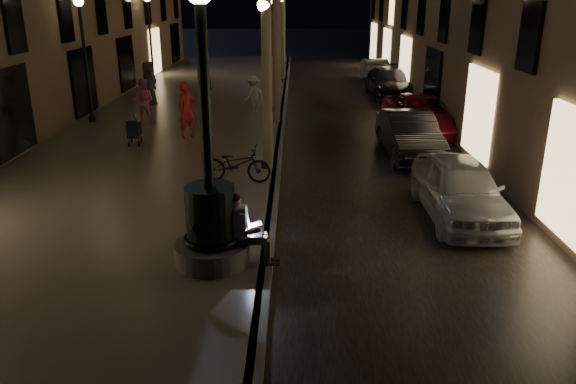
{
  "coord_description": "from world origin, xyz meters",
  "views": [
    {
      "loc": [
        0.55,
        -7.46,
        4.99
      ],
      "look_at": [
        0.4,
        3.0,
        1.24
      ],
      "focal_mm": 35.0,
      "sensor_mm": 36.0,
      "label": 1
    }
  ],
  "objects_px": {
    "lamp_curb_a": "(265,60)",
    "car_front": "(460,189)",
    "pedestrian_red": "(187,110)",
    "pedestrian_white": "(253,95)",
    "pedestrian_blue": "(206,87)",
    "lamp_left_b": "(83,41)",
    "pedestrian_pink": "(143,101)",
    "seated_man_laptop": "(244,227)",
    "lamp_curb_d": "(284,19)",
    "lamp_curb_b": "(275,37)",
    "pedestrian_dark": "(149,83)",
    "fountain_lamppost": "(210,212)",
    "stroller": "(134,130)",
    "car_rear": "(389,83)",
    "car_fifth": "(376,71)",
    "bicycle": "(236,164)",
    "lamp_left_c": "(149,26)",
    "car_third": "(420,114)",
    "lamp_curb_c": "(281,26)",
    "car_second": "(409,135)"
  },
  "relations": [
    {
      "from": "lamp_curb_b",
      "to": "car_third",
      "type": "relative_size",
      "value": 0.98
    },
    {
      "from": "lamp_curb_c",
      "to": "pedestrian_pink",
      "type": "distance_m",
      "value": 11.57
    },
    {
      "from": "fountain_lamppost",
      "to": "lamp_left_c",
      "type": "distance_m",
      "value": 23.0
    },
    {
      "from": "lamp_left_b",
      "to": "car_second",
      "type": "distance_m",
      "value": 12.5
    },
    {
      "from": "lamp_left_c",
      "to": "car_rear",
      "type": "height_order",
      "value": "lamp_left_c"
    },
    {
      "from": "pedestrian_white",
      "to": "pedestrian_blue",
      "type": "bearing_deg",
      "value": -85.29
    },
    {
      "from": "lamp_left_c",
      "to": "pedestrian_pink",
      "type": "xyz_separation_m",
      "value": [
        2.12,
        -10.21,
        -2.19
      ]
    },
    {
      "from": "seated_man_laptop",
      "to": "car_front",
      "type": "xyz_separation_m",
      "value": [
        4.73,
        2.79,
        -0.22
      ]
    },
    {
      "from": "lamp_left_b",
      "to": "pedestrian_dark",
      "type": "height_order",
      "value": "lamp_left_b"
    },
    {
      "from": "car_rear",
      "to": "car_fifth",
      "type": "height_order",
      "value": "car_rear"
    },
    {
      "from": "lamp_curb_d",
      "to": "car_third",
      "type": "distance_m",
      "value": 19.69
    },
    {
      "from": "seated_man_laptop",
      "to": "lamp_curb_d",
      "type": "xyz_separation_m",
      "value": [
        0.09,
        30.0,
        2.32
      ]
    },
    {
      "from": "lamp_curb_b",
      "to": "pedestrian_white",
      "type": "distance_m",
      "value": 2.46
    },
    {
      "from": "fountain_lamppost",
      "to": "stroller",
      "type": "bearing_deg",
      "value": 113.94
    },
    {
      "from": "pedestrian_pink",
      "to": "pedestrian_white",
      "type": "bearing_deg",
      "value": -154.36
    },
    {
      "from": "seated_man_laptop",
      "to": "car_front",
      "type": "relative_size",
      "value": 0.33
    },
    {
      "from": "fountain_lamppost",
      "to": "lamp_left_b",
      "type": "height_order",
      "value": "fountain_lamppost"
    },
    {
      "from": "lamp_left_c",
      "to": "car_fifth",
      "type": "distance_m",
      "value": 12.97
    },
    {
      "from": "lamp_curb_d",
      "to": "pedestrian_dark",
      "type": "distance_m",
      "value": 15.69
    },
    {
      "from": "fountain_lamppost",
      "to": "lamp_curb_d",
      "type": "height_order",
      "value": "fountain_lamppost"
    },
    {
      "from": "lamp_left_c",
      "to": "pedestrian_pink",
      "type": "distance_m",
      "value": 10.65
    },
    {
      "from": "car_fifth",
      "to": "pedestrian_red",
      "type": "xyz_separation_m",
      "value": [
        -8.39,
        -14.11,
        0.52
      ]
    },
    {
      "from": "pedestrian_red",
      "to": "pedestrian_white",
      "type": "distance_m",
      "value": 4.6
    },
    {
      "from": "car_fifth",
      "to": "bicycle",
      "type": "relative_size",
      "value": 2.09
    },
    {
      "from": "car_second",
      "to": "car_fifth",
      "type": "bearing_deg",
      "value": 84.38
    },
    {
      "from": "lamp_curb_d",
      "to": "car_second",
      "type": "bearing_deg",
      "value": -78.56
    },
    {
      "from": "pedestrian_white",
      "to": "lamp_curb_a",
      "type": "bearing_deg",
      "value": 47.56
    },
    {
      "from": "lamp_left_b",
      "to": "lamp_left_c",
      "type": "xyz_separation_m",
      "value": [
        0.0,
        10.0,
        0.0
      ]
    },
    {
      "from": "seated_man_laptop",
      "to": "lamp_curb_c",
      "type": "distance_m",
      "value": 22.12
    },
    {
      "from": "lamp_left_c",
      "to": "car_third",
      "type": "bearing_deg",
      "value": -40.42
    },
    {
      "from": "lamp_curb_d",
      "to": "pedestrian_red",
      "type": "xyz_separation_m",
      "value": [
        -2.89,
        -20.49,
        -2.07
      ]
    },
    {
      "from": "car_fifth",
      "to": "pedestrian_red",
      "type": "distance_m",
      "value": 16.42
    },
    {
      "from": "pedestrian_pink",
      "to": "pedestrian_white",
      "type": "distance_m",
      "value": 4.48
    },
    {
      "from": "lamp_curb_c",
      "to": "lamp_left_c",
      "type": "relative_size",
      "value": 1.0
    },
    {
      "from": "seated_man_laptop",
      "to": "pedestrian_white",
      "type": "distance_m",
      "value": 13.68
    },
    {
      "from": "lamp_curb_b",
      "to": "pedestrian_dark",
      "type": "relative_size",
      "value": 2.52
    },
    {
      "from": "lamp_curb_a",
      "to": "fountain_lamppost",
      "type": "bearing_deg",
      "value": -96.65
    },
    {
      "from": "lamp_left_c",
      "to": "car_third",
      "type": "xyz_separation_m",
      "value": [
        12.6,
        -10.73,
        -2.55
      ]
    },
    {
      "from": "lamp_curb_b",
      "to": "stroller",
      "type": "height_order",
      "value": "lamp_curb_b"
    },
    {
      "from": "car_second",
      "to": "car_third",
      "type": "height_order",
      "value": "car_second"
    },
    {
      "from": "car_fifth",
      "to": "pedestrian_white",
      "type": "relative_size",
      "value": 2.51
    },
    {
      "from": "car_rear",
      "to": "seated_man_laptop",
      "type": "bearing_deg",
      "value": -108.93
    },
    {
      "from": "seated_man_laptop",
      "to": "car_rear",
      "type": "bearing_deg",
      "value": 73.39
    },
    {
      "from": "car_second",
      "to": "pedestrian_blue",
      "type": "relative_size",
      "value": 2.59
    },
    {
      "from": "lamp_curb_a",
      "to": "car_front",
      "type": "xyz_separation_m",
      "value": [
        4.64,
        -3.21,
        -2.53
      ]
    },
    {
      "from": "car_third",
      "to": "pedestrian_white",
      "type": "bearing_deg",
      "value": 156.07
    },
    {
      "from": "pedestrian_red",
      "to": "car_second",
      "type": "bearing_deg",
      "value": -60.08
    },
    {
      "from": "pedestrian_red",
      "to": "lamp_left_b",
      "type": "bearing_deg",
      "value": 101.22
    },
    {
      "from": "fountain_lamppost",
      "to": "pedestrian_red",
      "type": "bearing_deg",
      "value": 102.96
    },
    {
      "from": "bicycle",
      "to": "lamp_curb_b",
      "type": "bearing_deg",
      "value": 2.97
    }
  ]
}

